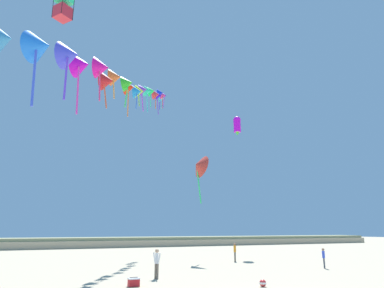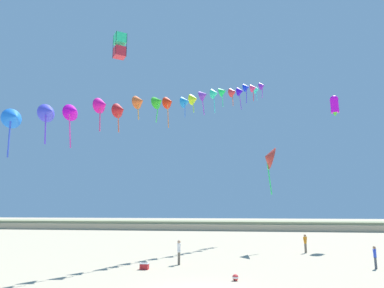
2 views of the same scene
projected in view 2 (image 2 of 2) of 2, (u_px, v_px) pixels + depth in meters
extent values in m
cube|color=tan|center=(228.00, 227.00, 64.47)|extent=(120.00, 8.45, 1.12)
cube|color=gray|center=(228.00, 223.00, 64.60)|extent=(120.00, 7.18, 0.64)
cylinder|color=#726656|center=(179.00, 259.00, 24.86)|extent=(0.13, 0.13, 0.88)
cylinder|color=#726656|center=(179.00, 258.00, 25.00)|extent=(0.13, 0.13, 0.88)
cylinder|color=white|center=(179.00, 248.00, 25.06)|extent=(0.23, 0.23, 0.62)
cylinder|color=white|center=(180.00, 247.00, 24.89)|extent=(0.18, 0.22, 0.59)
cylinder|color=white|center=(178.00, 247.00, 25.25)|extent=(0.18, 0.22, 0.59)
sphere|color=tan|center=(179.00, 242.00, 25.14)|extent=(0.24, 0.24, 0.24)
cylinder|color=#726656|center=(306.00, 248.00, 31.36)|extent=(0.12, 0.12, 0.84)
cylinder|color=#726656|center=(305.00, 248.00, 31.27)|extent=(0.12, 0.12, 0.84)
cylinder|color=orange|center=(305.00, 240.00, 31.45)|extent=(0.22, 0.22, 0.60)
cylinder|color=orange|center=(306.00, 240.00, 31.57)|extent=(0.20, 0.20, 0.57)
cylinder|color=orange|center=(304.00, 240.00, 31.34)|extent=(0.20, 0.20, 0.57)
sphere|color=#9E7051|center=(305.00, 236.00, 31.52)|extent=(0.23, 0.23, 0.23)
cylinder|color=#474C56|center=(375.00, 263.00, 23.20)|extent=(0.11, 0.11, 0.75)
cylinder|color=#474C56|center=(376.00, 263.00, 23.29)|extent=(0.11, 0.11, 0.75)
cylinder|color=blue|center=(375.00, 253.00, 23.37)|extent=(0.20, 0.20, 0.53)
cylinder|color=blue|center=(374.00, 253.00, 23.26)|extent=(0.17, 0.18, 0.51)
cylinder|color=blue|center=(376.00, 252.00, 23.49)|extent=(0.17, 0.18, 0.51)
sphere|color=#9E7051|center=(374.00, 248.00, 23.43)|extent=(0.20, 0.20, 0.20)
cone|color=blue|center=(14.00, 117.00, 18.45)|extent=(1.20, 1.31, 1.10)
cylinder|color=blue|center=(9.00, 139.00, 18.10)|extent=(0.15, 0.13, 1.99)
cone|color=#4246E3|center=(49.00, 112.00, 20.01)|extent=(1.18, 1.31, 1.11)
cylinder|color=#5E39E5|center=(45.00, 129.00, 19.69)|extent=(0.10, 0.20, 1.71)
cone|color=#CF0BC1|center=(73.00, 111.00, 21.67)|extent=(1.21, 1.33, 1.13)
cylinder|color=#E539B0|center=(70.00, 131.00, 21.31)|extent=(0.17, 0.31, 2.13)
cone|color=#E61292|center=(102.00, 105.00, 23.41)|extent=(1.11, 1.30, 1.11)
cylinder|color=#E53978|center=(100.00, 119.00, 23.10)|extent=(0.17, 0.15, 1.68)
cone|color=red|center=(120.00, 110.00, 25.18)|extent=(1.14, 1.31, 1.11)
cylinder|color=#E55E39|center=(118.00, 123.00, 24.88)|extent=(0.26, 0.26, 1.52)
cone|color=orange|center=(140.00, 101.00, 27.29)|extent=(1.16, 1.32, 1.14)
cylinder|color=gold|center=(138.00, 112.00, 27.01)|extent=(0.19, 0.08, 1.31)
cone|color=green|center=(159.00, 102.00, 28.71)|extent=(1.29, 1.38, 1.20)
cylinder|color=#39E559|center=(157.00, 113.00, 28.40)|extent=(0.23, 0.12, 1.62)
cone|color=red|center=(169.00, 102.00, 30.42)|extent=(1.18, 1.31, 1.11)
cylinder|color=orange|center=(168.00, 116.00, 30.07)|extent=(0.14, 0.24, 2.12)
cone|color=#1C8ADB|center=(186.00, 102.00, 32.42)|extent=(1.13, 1.31, 1.14)
cylinder|color=#3973E5|center=(185.00, 110.00, 32.14)|extent=(0.08, 0.15, 1.34)
cone|color=#C8EB1E|center=(194.00, 99.00, 33.94)|extent=(1.14, 1.31, 1.12)
cylinder|color=#9EE539|center=(193.00, 107.00, 33.66)|extent=(0.20, 0.16, 1.23)
cone|color=purple|center=(204.00, 95.00, 35.70)|extent=(1.24, 1.35, 1.21)
cylinder|color=#B139E5|center=(203.00, 106.00, 35.35)|extent=(0.30, 0.16, 1.99)
cone|color=#26D8A2|center=(215.00, 93.00, 37.60)|extent=(1.18, 1.32, 1.14)
cylinder|color=#39E5DB|center=(214.00, 104.00, 37.24)|extent=(0.18, 0.22, 2.07)
cone|color=#1BED5C|center=(223.00, 92.00, 39.13)|extent=(1.23, 1.34, 1.22)
cylinder|color=#39E598|center=(223.00, 100.00, 38.82)|extent=(0.15, 0.21, 1.64)
cone|color=red|center=(233.00, 92.00, 40.80)|extent=(1.21, 1.31, 1.11)
cylinder|color=#E55A39|center=(233.00, 100.00, 40.50)|extent=(0.14, 0.15, 1.49)
cone|color=#300DE0|center=(241.00, 91.00, 42.68)|extent=(1.13, 1.31, 1.13)
cylinder|color=#7F39E5|center=(240.00, 101.00, 42.32)|extent=(0.29, 0.09, 2.19)
cone|color=#102DE6|center=(247.00, 87.00, 44.43)|extent=(1.18, 1.33, 1.15)
cylinder|color=#4B39E5|center=(247.00, 96.00, 44.09)|extent=(0.18, 0.10, 1.99)
cone|color=#EA3575|center=(254.00, 88.00, 46.24)|extent=(1.15, 1.31, 1.13)
cylinder|color=#E5394D|center=(253.00, 95.00, 45.92)|extent=(0.10, 0.14, 1.66)
cone|color=#2BEECA|center=(257.00, 89.00, 48.09)|extent=(1.14, 1.31, 1.15)
cylinder|color=#39DBE5|center=(257.00, 95.00, 47.79)|extent=(0.20, 0.08, 1.46)
cone|color=purple|center=(262.00, 86.00, 49.83)|extent=(1.22, 1.32, 1.12)
cylinder|color=#B939E5|center=(262.00, 92.00, 49.51)|extent=(0.21, 0.26, 1.68)
cube|color=red|center=(120.00, 52.00, 33.01)|extent=(1.46, 1.46, 0.99)
cube|color=#2DE594|center=(120.00, 39.00, 33.26)|extent=(1.46, 1.46, 0.99)
cylinder|color=black|center=(116.00, 42.00, 32.44)|extent=(0.04, 0.04, 2.37)
cylinder|color=black|center=(127.00, 45.00, 32.92)|extent=(0.04, 0.04, 2.37)
cylinder|color=black|center=(123.00, 49.00, 33.83)|extent=(0.04, 0.04, 2.37)
cylinder|color=black|center=(113.00, 47.00, 33.35)|extent=(0.04, 0.04, 2.37)
cylinder|color=#D80FE4|center=(335.00, 106.00, 41.23)|extent=(1.21, 1.18, 1.75)
sphere|color=#D80FE4|center=(334.00, 99.00, 41.37)|extent=(0.98, 0.98, 0.98)
cone|color=#45E52D|center=(335.00, 113.00, 41.06)|extent=(1.05, 1.05, 0.75)
sphere|color=black|center=(334.00, 97.00, 41.42)|extent=(0.21, 0.21, 0.21)
cone|color=red|center=(269.00, 157.00, 35.03)|extent=(1.55, 2.43, 2.46)
cone|color=#2DE56B|center=(269.00, 157.00, 35.04)|extent=(0.90, 1.34, 1.37)
cylinder|color=#2DE56B|center=(269.00, 178.00, 34.65)|extent=(0.43, 0.32, 3.43)
cube|color=red|center=(144.00, 267.00, 23.02)|extent=(0.56, 0.40, 0.36)
cube|color=white|center=(144.00, 263.00, 23.06)|extent=(0.58, 0.41, 0.06)
cylinder|color=black|center=(144.00, 262.00, 23.07)|extent=(0.45, 0.03, 0.03)
sphere|color=red|center=(235.00, 277.00, 19.44)|extent=(0.36, 0.36, 0.36)
cylinder|color=white|center=(235.00, 277.00, 19.44)|extent=(0.36, 0.36, 0.09)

